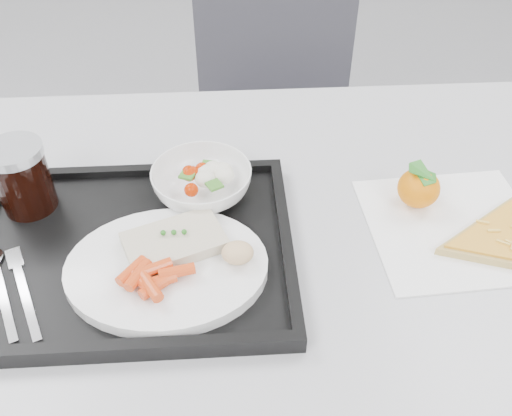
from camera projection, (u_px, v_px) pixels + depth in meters
table at (265, 260)px, 0.89m from camera, size 1.20×0.80×0.75m
chair at (276, 103)px, 1.50m from camera, size 0.51×0.51×0.93m
tray at (132, 251)px, 0.80m from camera, size 0.45×0.35×0.03m
dinner_plate at (167, 268)px, 0.76m from camera, size 0.27×0.27×0.02m
fish_fillet at (174, 242)px, 0.77m from camera, size 0.15×0.12×0.03m
bread_roll at (238, 253)px, 0.75m from camera, size 0.04×0.04×0.03m
salad_bowl at (202, 182)px, 0.87m from camera, size 0.15×0.15×0.05m
cola_glass at (22, 176)px, 0.83m from camera, size 0.08×0.08×0.11m
cutlery at (7, 281)px, 0.75m from camera, size 0.12×0.16×0.01m
napkin at (453, 227)px, 0.85m from camera, size 0.26×0.25×0.00m
tangerine at (419, 188)px, 0.86m from camera, size 0.07×0.07×0.07m
pizza_slice at (505, 240)px, 0.81m from camera, size 0.24×0.24×0.02m
carrot_pile at (151, 278)px, 0.72m from camera, size 0.10×0.08×0.02m
salad_contents at (208, 174)px, 0.86m from camera, size 0.08×0.08×0.03m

